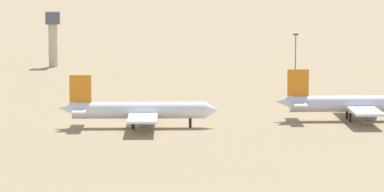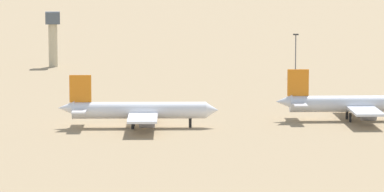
{
  "view_description": "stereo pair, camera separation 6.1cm",
  "coord_description": "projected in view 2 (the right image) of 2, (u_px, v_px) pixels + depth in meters",
  "views": [
    {
      "loc": [
        -17.97,
        -269.13,
        41.57
      ],
      "look_at": [
        15.27,
        6.96,
        6.0
      ],
      "focal_mm": 106.59,
      "sensor_mm": 36.0,
      "label": 1
    },
    {
      "loc": [
        -17.91,
        -269.14,
        41.57
      ],
      "look_at": [
        15.27,
        6.96,
        6.0
      ],
      "focal_mm": 106.59,
      "sensor_mm": 36.0,
      "label": 2
    }
  ],
  "objects": [
    {
      "name": "control_tower",
      "position": [
        53.0,
        34.0,
        408.44
      ],
      "size": [
        5.2,
        5.2,
        19.79
      ],
      "color": "#C6B793",
      "rests_on": "ground"
    },
    {
      "name": "ground",
      "position": [
        132.0,
        125.0,
        272.45
      ],
      "size": [
        4000.0,
        4000.0,
        0.0
      ],
      "primitive_type": "plane",
      "color": "#9E8460"
    },
    {
      "name": "light_pole_west",
      "position": [
        296.0,
        52.0,
        377.6
      ],
      "size": [
        1.8,
        0.5,
        14.24
      ],
      "color": "#59595E",
      "rests_on": "ground"
    },
    {
      "name": "parked_jet_orange_4",
      "position": [
        138.0,
        110.0,
        268.57
      ],
      "size": [
        38.02,
        32.15,
        12.55
      ],
      "rotation": [
        0.0,
        0.0,
        -0.1
      ],
      "color": "white",
      "rests_on": "ground"
    },
    {
      "name": "parked_jet_orange_5",
      "position": [
        353.0,
        104.0,
        279.51
      ],
      "size": [
        38.68,
        32.66,
        12.77
      ],
      "rotation": [
        0.0,
        0.0,
        -0.09
      ],
      "color": "silver",
      "rests_on": "ground"
    }
  ]
}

